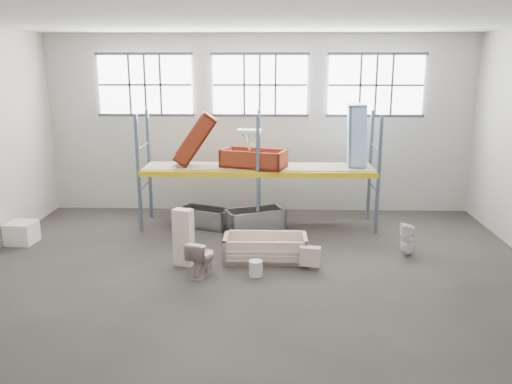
{
  "coord_description": "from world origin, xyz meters",
  "views": [
    {
      "loc": [
        0.36,
        -10.11,
        4.31
      ],
      "look_at": [
        0.0,
        1.5,
        1.4
      ],
      "focal_mm": 37.45,
      "sensor_mm": 36.0,
      "label": 1
    }
  ],
  "objects_px": {
    "blue_tub_upright": "(357,135)",
    "bucket": "(256,268)",
    "bathtub_beige": "(265,248)",
    "rust_tub_flat": "(254,158)",
    "steel_tub_left": "(205,217)",
    "toilet_beige": "(202,257)",
    "cistern_tall": "(184,237)",
    "toilet_white": "(408,239)",
    "steel_tub_right": "(255,219)"
  },
  "relations": [
    {
      "from": "blue_tub_upright",
      "to": "bucket",
      "type": "height_order",
      "value": "blue_tub_upright"
    },
    {
      "from": "bathtub_beige",
      "to": "rust_tub_flat",
      "type": "bearing_deg",
      "value": 97.62
    },
    {
      "from": "steel_tub_left",
      "to": "rust_tub_flat",
      "type": "height_order",
      "value": "rust_tub_flat"
    },
    {
      "from": "toilet_beige",
      "to": "steel_tub_left",
      "type": "relative_size",
      "value": 0.56
    },
    {
      "from": "bathtub_beige",
      "to": "bucket",
      "type": "xyz_separation_m",
      "value": [
        -0.18,
        -0.94,
        -0.11
      ]
    },
    {
      "from": "cistern_tall",
      "to": "rust_tub_flat",
      "type": "relative_size",
      "value": 0.76
    },
    {
      "from": "bathtub_beige",
      "to": "bucket",
      "type": "relative_size",
      "value": 5.64
    },
    {
      "from": "cistern_tall",
      "to": "rust_tub_flat",
      "type": "xyz_separation_m",
      "value": [
        1.4,
        2.76,
        1.2
      ]
    },
    {
      "from": "steel_tub_left",
      "to": "blue_tub_upright",
      "type": "relative_size",
      "value": 0.85
    },
    {
      "from": "cistern_tall",
      "to": "toilet_white",
      "type": "bearing_deg",
      "value": 25.49
    },
    {
      "from": "toilet_beige",
      "to": "toilet_white",
      "type": "height_order",
      "value": "toilet_beige"
    },
    {
      "from": "toilet_beige",
      "to": "blue_tub_upright",
      "type": "distance_m",
      "value": 5.44
    },
    {
      "from": "rust_tub_flat",
      "to": "blue_tub_upright",
      "type": "relative_size",
      "value": 1.02
    },
    {
      "from": "toilet_white",
      "to": "steel_tub_left",
      "type": "height_order",
      "value": "toilet_white"
    },
    {
      "from": "toilet_beige",
      "to": "steel_tub_left",
      "type": "height_order",
      "value": "toilet_beige"
    },
    {
      "from": "toilet_white",
      "to": "blue_tub_upright",
      "type": "distance_m",
      "value": 3.17
    },
    {
      "from": "toilet_beige",
      "to": "steel_tub_right",
      "type": "distance_m",
      "value": 3.18
    },
    {
      "from": "bathtub_beige",
      "to": "toilet_beige",
      "type": "height_order",
      "value": "toilet_beige"
    },
    {
      "from": "toilet_white",
      "to": "blue_tub_upright",
      "type": "xyz_separation_m",
      "value": [
        -0.9,
        2.26,
        2.03
      ]
    },
    {
      "from": "cistern_tall",
      "to": "toilet_beige",
      "type": "bearing_deg",
      "value": -33.69
    },
    {
      "from": "bathtub_beige",
      "to": "bucket",
      "type": "bearing_deg",
      "value": -101.5
    },
    {
      "from": "bathtub_beige",
      "to": "blue_tub_upright",
      "type": "xyz_separation_m",
      "value": [
        2.3,
        2.64,
        2.13
      ]
    },
    {
      "from": "toilet_beige",
      "to": "blue_tub_upright",
      "type": "bearing_deg",
      "value": -115.01
    },
    {
      "from": "blue_tub_upright",
      "to": "toilet_beige",
      "type": "bearing_deg",
      "value": -135.21
    },
    {
      "from": "toilet_white",
      "to": "blue_tub_upright",
      "type": "bearing_deg",
      "value": -155.61
    },
    {
      "from": "rust_tub_flat",
      "to": "bucket",
      "type": "xyz_separation_m",
      "value": [
        0.16,
        -3.32,
        -1.66
      ]
    },
    {
      "from": "toilet_beige",
      "to": "blue_tub_upright",
      "type": "xyz_separation_m",
      "value": [
        3.59,
        3.56,
        2.02
      ]
    },
    {
      "from": "cistern_tall",
      "to": "toilet_white",
      "type": "xyz_separation_m",
      "value": [
        4.94,
        0.75,
        -0.25
      ]
    },
    {
      "from": "bathtub_beige",
      "to": "toilet_white",
      "type": "relative_size",
      "value": 2.49
    },
    {
      "from": "toilet_beige",
      "to": "cistern_tall",
      "type": "relative_size",
      "value": 0.61
    },
    {
      "from": "cistern_tall",
      "to": "toilet_white",
      "type": "distance_m",
      "value": 5.01
    },
    {
      "from": "cistern_tall",
      "to": "steel_tub_right",
      "type": "height_order",
      "value": "cistern_tall"
    },
    {
      "from": "bathtub_beige",
      "to": "rust_tub_flat",
      "type": "height_order",
      "value": "rust_tub_flat"
    },
    {
      "from": "toilet_white",
      "to": "rust_tub_flat",
      "type": "xyz_separation_m",
      "value": [
        -3.54,
        2.01,
        1.45
      ]
    },
    {
      "from": "toilet_white",
      "to": "steel_tub_right",
      "type": "bearing_deg",
      "value": -113.49
    },
    {
      "from": "bathtub_beige",
      "to": "blue_tub_upright",
      "type": "bearing_deg",
      "value": 48.35
    },
    {
      "from": "toilet_beige",
      "to": "rust_tub_flat",
      "type": "bearing_deg",
      "value": -85.74
    },
    {
      "from": "steel_tub_right",
      "to": "bucket",
      "type": "height_order",
      "value": "steel_tub_right"
    },
    {
      "from": "bathtub_beige",
      "to": "cistern_tall",
      "type": "height_order",
      "value": "cistern_tall"
    },
    {
      "from": "toilet_beige",
      "to": "steel_tub_right",
      "type": "bearing_deg",
      "value": -87.78
    },
    {
      "from": "cistern_tall",
      "to": "steel_tub_right",
      "type": "distance_m",
      "value": 2.88
    },
    {
      "from": "toilet_beige",
      "to": "steel_tub_right",
      "type": "relative_size",
      "value": 0.51
    },
    {
      "from": "steel_tub_left",
      "to": "bathtub_beige",
      "type": "bearing_deg",
      "value": -55.2
    },
    {
      "from": "steel_tub_right",
      "to": "bucket",
      "type": "distance_m",
      "value": 3.04
    },
    {
      "from": "blue_tub_upright",
      "to": "steel_tub_right",
      "type": "bearing_deg",
      "value": -168.33
    },
    {
      "from": "bathtub_beige",
      "to": "steel_tub_left",
      "type": "relative_size",
      "value": 1.34
    },
    {
      "from": "bathtub_beige",
      "to": "cistern_tall",
      "type": "distance_m",
      "value": 1.81
    },
    {
      "from": "toilet_beige",
      "to": "bucket",
      "type": "relative_size",
      "value": 2.34
    },
    {
      "from": "toilet_white",
      "to": "bucket",
      "type": "distance_m",
      "value": 3.64
    },
    {
      "from": "cistern_tall",
      "to": "bucket",
      "type": "height_order",
      "value": "cistern_tall"
    }
  ]
}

